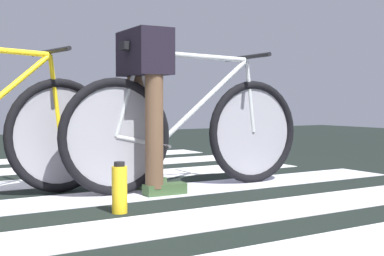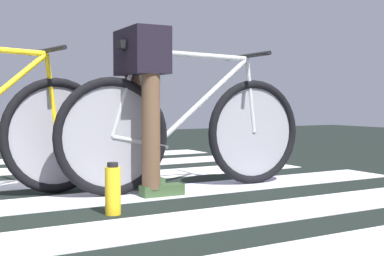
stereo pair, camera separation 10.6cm
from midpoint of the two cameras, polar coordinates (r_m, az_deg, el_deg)
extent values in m
cube|color=black|center=(2.73, -18.50, -9.49)|extent=(18.00, 14.00, 0.02)
cube|color=silver|center=(2.27, -15.21, -11.68)|extent=(5.20, 0.44, 0.00)
cube|color=silver|center=(3.04, -16.95, -7.99)|extent=(5.20, 0.44, 0.00)
torus|color=black|center=(3.17, -9.19, -0.97)|extent=(0.72, 0.08, 0.72)
torus|color=black|center=(3.65, 6.04, -0.47)|extent=(0.72, 0.08, 0.72)
cylinder|color=gray|center=(3.17, -9.19, -0.97)|extent=(0.61, 0.03, 0.61)
cylinder|color=gray|center=(3.65, 6.04, -0.47)|extent=(0.61, 0.03, 0.61)
cylinder|color=#B0B6B6|center=(3.41, -0.30, 7.90)|extent=(0.80, 0.06, 0.05)
cylinder|color=#B0B6B6|center=(3.43, 0.58, 3.02)|extent=(0.70, 0.06, 0.59)
cylinder|color=#B0B6B6|center=(3.25, -5.57, 3.20)|extent=(0.15, 0.04, 0.59)
cylinder|color=#B0B6B6|center=(3.22, -6.85, -1.43)|extent=(0.29, 0.04, 0.09)
cylinder|color=#B0B6B6|center=(3.19, -7.88, 3.73)|extent=(0.19, 0.03, 0.53)
cylinder|color=#B0B6B6|center=(3.63, 5.67, 3.47)|extent=(0.09, 0.03, 0.50)
cube|color=black|center=(3.24, -6.58, 8.86)|extent=(0.24, 0.10, 0.05)
cylinder|color=black|center=(3.62, 5.30, 7.75)|extent=(0.04, 0.52, 0.03)
cylinder|color=#4C4C51|center=(3.28, -4.58, -1.87)|extent=(0.03, 0.34, 0.02)
cylinder|color=brown|center=(3.36, -6.99, 1.85)|extent=(0.11, 0.11, 0.92)
cylinder|color=brown|center=(3.11, -5.03, 1.79)|extent=(0.11, 0.11, 0.92)
cube|color=black|center=(3.25, -6.08, 8.19)|extent=(0.23, 0.42, 0.28)
cube|color=#344D2A|center=(3.43, -5.85, -6.09)|extent=(0.26, 0.11, 0.07)
cube|color=#344D2A|center=(3.18, -3.84, -6.80)|extent=(0.26, 0.11, 0.07)
torus|color=black|center=(3.35, -15.08, -0.83)|extent=(0.72, 0.17, 0.72)
cylinder|color=gray|center=(3.35, -15.08, -0.83)|extent=(0.60, 0.10, 0.61)
cylinder|color=yellow|center=(3.33, -15.60, 3.44)|extent=(0.09, 0.04, 0.50)
cylinder|color=black|center=(3.34, -16.14, 8.08)|extent=(0.11, 0.52, 0.03)
cylinder|color=yellow|center=(2.68, -8.97, -6.78)|extent=(0.08, 0.08, 0.24)
cylinder|color=black|center=(2.66, -8.99, -3.98)|extent=(0.06, 0.06, 0.02)
camera|label=1|loc=(0.05, -121.02, -1.44)|focal=48.83mm
camera|label=2|loc=(0.05, 58.98, 1.44)|focal=48.83mm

